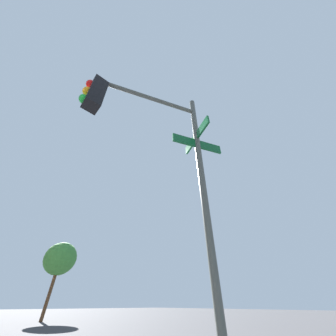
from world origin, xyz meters
name	(u,v)px	position (x,y,z in m)	size (l,w,h in m)	color
traffic_signal_near	(149,133)	(-6.58, -5.86, 3.60)	(1.39, 2.76, 5.13)	#474C47
street_tree	(60,259)	(9.80, -8.97, 4.02)	(2.47, 2.47, 5.29)	#4C331E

